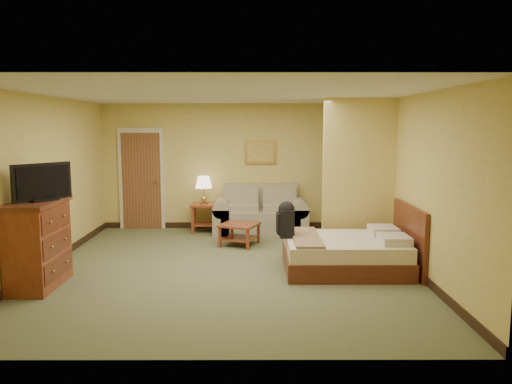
{
  "coord_description": "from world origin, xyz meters",
  "views": [
    {
      "loc": [
        0.41,
        -7.36,
        2.15
      ],
      "look_at": [
        0.43,
        0.6,
        1.09
      ],
      "focal_mm": 35.0,
      "sensor_mm": 36.0,
      "label": 1
    }
  ],
  "objects_px": {
    "loveseat": "(261,217)",
    "bed": "(350,252)",
    "coffee_table": "(239,230)",
    "dresser": "(38,244)"
  },
  "relations": [
    {
      "from": "loveseat",
      "to": "bed",
      "type": "height_order",
      "value": "bed"
    },
    {
      "from": "loveseat",
      "to": "bed",
      "type": "bearing_deg",
      "value": -64.06
    },
    {
      "from": "bed",
      "to": "coffee_table",
      "type": "bearing_deg",
      "value": 137.67
    },
    {
      "from": "coffee_table",
      "to": "bed",
      "type": "xyz_separation_m",
      "value": [
        1.7,
        -1.54,
        -0.02
      ]
    },
    {
      "from": "loveseat",
      "to": "coffee_table",
      "type": "xyz_separation_m",
      "value": [
        -0.39,
        -1.13,
        -0.02
      ]
    },
    {
      "from": "loveseat",
      "to": "bed",
      "type": "distance_m",
      "value": 2.98
    },
    {
      "from": "coffee_table",
      "to": "dresser",
      "type": "relative_size",
      "value": 0.69
    },
    {
      "from": "coffee_table",
      "to": "bed",
      "type": "height_order",
      "value": "bed"
    },
    {
      "from": "dresser",
      "to": "loveseat",
      "type": "bearing_deg",
      "value": 49.01
    },
    {
      "from": "dresser",
      "to": "coffee_table",
      "type": "bearing_deg",
      "value": 41.65
    }
  ]
}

